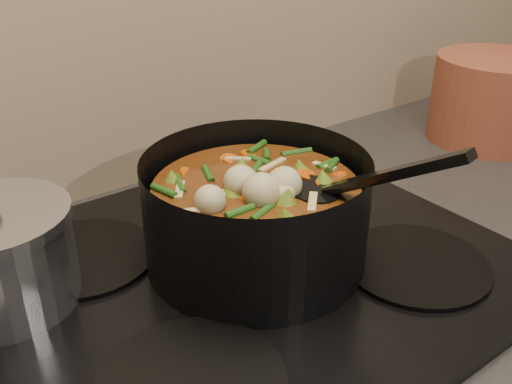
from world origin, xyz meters
TOP-DOWN VIEW (x-y plane):
  - stovetop at (0.00, 1.93)m, footprint 0.62×0.54m
  - stockpot at (0.01, 1.93)m, footprint 0.27×0.35m
  - terracotta_crock at (0.64, 2.02)m, footprint 0.28×0.28m

SIDE VIEW (x-z plane):
  - stovetop at x=0.00m, z-range 0.91..0.93m
  - terracotta_crock at x=0.64m, z-range 0.91..1.07m
  - stockpot at x=0.01m, z-range 0.89..1.09m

